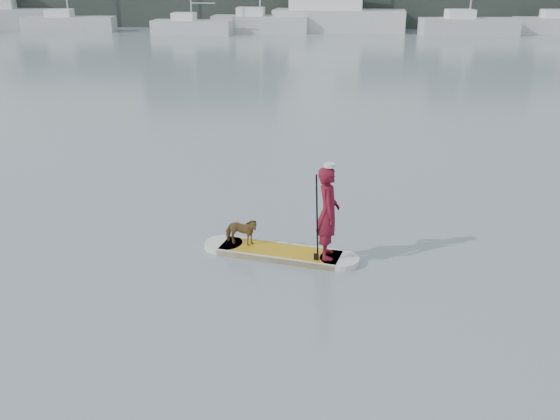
# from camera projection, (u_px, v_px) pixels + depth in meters

# --- Properties ---
(ground) EXTENTS (140.00, 140.00, 0.00)m
(ground) POSITION_uv_depth(u_px,v_px,m) (234.00, 224.00, 14.41)
(ground) COLOR slate
(ground) RESTS_ON ground
(paddleboard) EXTENTS (3.23, 1.39, 0.12)m
(paddleboard) POSITION_uv_depth(u_px,v_px,m) (280.00, 252.00, 12.83)
(paddleboard) COLOR #BF9312
(paddleboard) RESTS_ON ground
(paddler) EXTENTS (0.49, 0.71, 1.88)m
(paddler) POSITION_uv_depth(u_px,v_px,m) (328.00, 213.00, 12.19)
(paddler) COLOR maroon
(paddler) RESTS_ON paddleboard
(white_cap) EXTENTS (0.22, 0.22, 0.07)m
(white_cap) POSITION_uv_depth(u_px,v_px,m) (329.00, 165.00, 11.83)
(white_cap) COLOR silver
(white_cap) RESTS_ON paddler
(dog) EXTENTS (0.75, 0.42, 0.60)m
(dog) POSITION_uv_depth(u_px,v_px,m) (241.00, 231.00, 12.93)
(dog) COLOR brown
(dog) RESTS_ON paddleboard
(paddle) EXTENTS (0.10, 0.30, 2.00)m
(paddle) POSITION_uv_depth(u_px,v_px,m) (317.00, 229.00, 12.12)
(paddle) COLOR black
(paddle) RESTS_ON ground
(sailboat_b) EXTENTS (8.40, 3.30, 12.18)m
(sailboat_b) POSITION_uv_depth(u_px,v_px,m) (69.00, 22.00, 57.38)
(sailboat_b) COLOR silver
(sailboat_b) RESTS_ON ground
(sailboat_c) EXTENTS (7.03, 2.63, 9.96)m
(sailboat_c) POSITION_uv_depth(u_px,v_px,m) (191.00, 26.00, 54.79)
(sailboat_c) COLOR silver
(sailboat_c) RESTS_ON ground
(sailboat_d) EXTENTS (8.77, 2.94, 12.82)m
(sailboat_d) POSITION_uv_depth(u_px,v_px,m) (259.00, 22.00, 56.98)
(sailboat_d) COLOR silver
(sailboat_d) RESTS_ON ground
(sailboat_e) EXTENTS (8.47, 3.28, 12.03)m
(sailboat_e) POSITION_uv_depth(u_px,v_px,m) (468.00, 25.00, 54.23)
(sailboat_e) COLOR silver
(sailboat_e) RESTS_ON ground
(motor_yacht_a) EXTENTS (12.17, 4.49, 7.17)m
(motor_yacht_a) POSITION_uv_depth(u_px,v_px,m) (333.00, 9.00, 57.07)
(motor_yacht_a) COLOR silver
(motor_yacht_a) RESTS_ON ground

